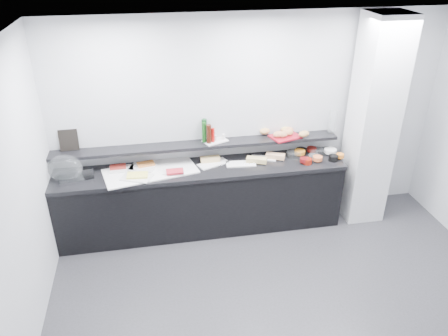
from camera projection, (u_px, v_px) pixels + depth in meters
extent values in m
plane|color=#2D2D30|center=(293.00, 315.00, 4.48)|extent=(5.00, 5.00, 0.00)
cube|color=#B3B6BA|center=(251.00, 121.00, 5.59)|extent=(5.00, 0.02, 2.70)
plane|color=white|center=(319.00, 50.00, 3.22)|extent=(5.00, 5.00, 0.00)
cube|color=silver|center=(372.00, 123.00, 5.52)|extent=(0.50, 0.50, 2.70)
cube|color=black|center=(202.00, 200.00, 5.65)|extent=(3.60, 0.60, 0.85)
cube|color=black|center=(201.00, 169.00, 5.44)|extent=(3.62, 0.62, 0.05)
cube|color=black|center=(198.00, 145.00, 5.47)|extent=(3.60, 0.25, 0.04)
cube|color=#AAABB0|center=(77.00, 178.00, 5.16)|extent=(0.43, 0.32, 0.04)
ellipsoid|color=silver|center=(65.00, 169.00, 5.13)|extent=(0.42, 0.29, 0.34)
cube|color=white|center=(150.00, 171.00, 5.32)|extent=(1.19, 0.75, 0.01)
cube|color=silver|center=(122.00, 169.00, 5.34)|extent=(0.30, 0.20, 0.01)
cube|color=maroon|center=(118.00, 167.00, 5.35)|extent=(0.20, 0.13, 0.02)
cube|color=silver|center=(142.00, 167.00, 5.38)|extent=(0.36, 0.31, 0.01)
cube|color=#C96C29|center=(146.00, 164.00, 5.42)|extent=(0.23, 0.17, 0.02)
cube|color=silver|center=(137.00, 177.00, 5.16)|extent=(0.41, 0.35, 0.01)
cube|color=#E3DC58|center=(137.00, 175.00, 5.17)|extent=(0.26, 0.18, 0.02)
cube|color=white|center=(173.00, 171.00, 5.30)|extent=(0.27, 0.20, 0.01)
cube|color=maroon|center=(175.00, 171.00, 5.25)|extent=(0.21, 0.13, 0.02)
cube|color=white|center=(213.00, 164.00, 5.50)|extent=(0.42, 0.30, 0.01)
cube|color=tan|center=(210.00, 159.00, 5.53)|extent=(0.24, 0.10, 0.06)
cylinder|color=silver|center=(224.00, 164.00, 5.47)|extent=(0.15, 0.08, 0.01)
cube|color=white|center=(241.00, 164.00, 5.50)|extent=(0.38, 0.19, 0.01)
cube|color=tan|center=(257.00, 160.00, 5.51)|extent=(0.27, 0.19, 0.06)
cylinder|color=#B8BBC0|center=(250.00, 164.00, 5.48)|extent=(0.16, 0.02, 0.01)
cube|color=white|center=(264.00, 158.00, 5.64)|extent=(0.34, 0.22, 0.01)
cube|color=tan|center=(275.00, 156.00, 5.61)|extent=(0.26, 0.18, 0.06)
cylinder|color=#B4B7BC|center=(263.00, 160.00, 5.58)|extent=(0.16, 0.04, 0.01)
cylinder|color=white|center=(294.00, 154.00, 5.68)|extent=(0.22, 0.22, 0.07)
cylinder|color=orange|center=(300.00, 152.00, 5.71)|extent=(0.18, 0.18, 0.05)
cylinder|color=black|center=(301.00, 151.00, 5.76)|extent=(0.15, 0.15, 0.07)
cylinder|color=#57100C|center=(312.00, 149.00, 5.78)|extent=(0.15, 0.15, 0.05)
cylinder|color=white|center=(318.00, 151.00, 5.75)|extent=(0.25, 0.25, 0.07)
cylinder|color=white|center=(330.00, 151.00, 5.74)|extent=(0.20, 0.20, 0.05)
cylinder|color=maroon|center=(307.00, 161.00, 5.50)|extent=(0.13, 0.13, 0.07)
cylinder|color=#5B0D0E|center=(304.00, 160.00, 5.50)|extent=(0.13, 0.13, 0.05)
cylinder|color=white|center=(314.00, 158.00, 5.59)|extent=(0.19, 0.19, 0.07)
cylinder|color=#D66634|center=(317.00, 158.00, 5.55)|extent=(0.16, 0.16, 0.05)
cylinder|color=black|center=(333.00, 158.00, 5.58)|extent=(0.13, 0.13, 0.07)
cylinder|color=orange|center=(340.00, 156.00, 5.61)|extent=(0.13, 0.13, 0.05)
cube|color=black|center=(69.00, 140.00, 5.24)|extent=(0.23, 0.08, 0.26)
cube|color=#CEAF94|center=(67.00, 140.00, 5.24)|extent=(0.20, 0.07, 0.22)
cube|color=silver|center=(215.00, 141.00, 5.51)|extent=(0.35, 0.28, 0.01)
cylinder|color=#103D11|center=(204.00, 132.00, 5.41)|extent=(0.06, 0.06, 0.26)
cylinder|color=#321109|center=(209.00, 134.00, 5.39)|extent=(0.06, 0.06, 0.24)
cylinder|color=#0F3918|center=(204.00, 130.00, 5.46)|extent=(0.08, 0.08, 0.28)
cylinder|color=red|center=(213.00, 135.00, 5.44)|extent=(0.05, 0.05, 0.18)
cylinder|color=silver|center=(216.00, 138.00, 5.50)|extent=(0.04, 0.04, 0.07)
cylinder|color=silver|center=(224.00, 137.00, 5.53)|extent=(0.05, 0.05, 0.07)
cube|color=maroon|center=(285.00, 137.00, 5.62)|extent=(0.43, 0.36, 0.02)
ellipsoid|color=tan|center=(265.00, 131.00, 5.65)|extent=(0.14, 0.09, 0.08)
ellipsoid|color=#BE7448|center=(288.00, 130.00, 5.69)|extent=(0.15, 0.10, 0.08)
ellipsoid|color=tan|center=(286.00, 130.00, 5.69)|extent=(0.16, 0.12, 0.08)
ellipsoid|color=#BC7347|center=(278.00, 134.00, 5.56)|extent=(0.15, 0.11, 0.08)
ellipsoid|color=#AC6D41|center=(282.00, 135.00, 5.55)|extent=(0.13, 0.10, 0.08)
ellipsoid|color=#B37F44|center=(304.00, 134.00, 5.57)|extent=(0.17, 0.14, 0.08)
ellipsoid|color=#AF7043|center=(286.00, 133.00, 5.60)|extent=(0.14, 0.11, 0.08)
ellipsoid|color=#AF7942|center=(289.00, 133.00, 5.61)|extent=(0.12, 0.08, 0.08)
cylinder|color=white|center=(332.00, 122.00, 5.69)|extent=(0.12, 0.12, 0.30)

